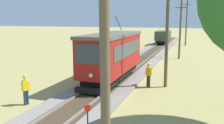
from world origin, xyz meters
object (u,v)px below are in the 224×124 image
at_px(utility_pole_mid, 180,29).
at_px(track_worker, 26,88).
at_px(utility_pole_near_tram, 167,32).
at_px(gravel_pile, 133,42).
at_px(utility_pole_foreground, 105,79).
at_px(freight_car, 163,37).
at_px(utility_pole_far, 186,22).
at_px(trackside_signal_marker, 88,116).
at_px(second_worker, 149,74).
at_px(red_tram, 112,55).

xyz_separation_m(utility_pole_mid, track_worker, (-7.13, -20.12, -2.65)).
distance_m(utility_pole_near_tram, gravel_pile, 29.91).
bearing_deg(utility_pole_foreground, freight_car, 95.59).
bearing_deg(utility_pole_far, trackside_signal_marker, -93.60).
bearing_deg(utility_pole_mid, trackside_signal_marker, -96.21).
bearing_deg(freight_car, gravel_pile, -167.01).
height_order(gravel_pile, second_worker, second_worker).
height_order(trackside_signal_marker, gravel_pile, trackside_signal_marker).
xyz_separation_m(utility_pole_near_tram, track_worker, (-7.13, -6.34, -2.99)).
height_order(utility_pole_mid, track_worker, utility_pole_mid).
height_order(red_tram, gravel_pile, red_tram).
height_order(utility_pole_mid, second_worker, utility_pole_mid).
relative_size(utility_pole_far, trackside_signal_marker, 7.11).
distance_m(utility_pole_foreground, utility_pole_far, 42.11).
bearing_deg(utility_pole_mid, gravel_pile, 123.37).
relative_size(utility_pole_foreground, gravel_pile, 2.28).
relative_size(track_worker, second_worker, 1.00).
height_order(utility_pole_far, second_worker, utility_pole_far).
bearing_deg(gravel_pile, red_tram, -79.14).
xyz_separation_m(red_tram, utility_pole_far, (4.08, 29.72, 2.10)).
distance_m(utility_pole_foreground, utility_pole_mid, 26.11).
bearing_deg(trackside_signal_marker, second_worker, 81.23).
relative_size(utility_pole_mid, utility_pole_far, 0.84).
bearing_deg(red_tram, utility_pole_mid, 73.45).
xyz_separation_m(utility_pole_mid, trackside_signal_marker, (-2.39, -21.99, -2.96)).
bearing_deg(freight_car, utility_pole_foreground, -84.41).
height_order(utility_pole_foreground, utility_pole_far, utility_pole_far).
relative_size(trackside_signal_marker, second_worker, 0.66).
height_order(utility_pole_near_tram, track_worker, utility_pole_near_tram).
xyz_separation_m(utility_pole_far, second_worker, (-1.17, -30.06, -3.31)).
height_order(utility_pole_foreground, track_worker, utility_pole_foreground).
relative_size(utility_pole_near_tram, utility_pole_mid, 1.10).
relative_size(utility_pole_foreground, second_worker, 3.83).
relative_size(red_tram, freight_car, 1.64).
bearing_deg(utility_pole_far, second_worker, -92.23).
bearing_deg(utility_pole_near_tram, utility_pole_far, 90.00).
distance_m(utility_pole_mid, gravel_pile, 17.50).
distance_m(gravel_pile, track_worker, 34.58).
relative_size(freight_car, second_worker, 2.91).
relative_size(utility_pole_mid, second_worker, 3.96).
bearing_deg(red_tram, second_worker, -6.80).
bearing_deg(utility_pole_foreground, utility_pole_far, 90.00).
distance_m(utility_pole_foreground, utility_pole_near_tram, 12.33).
relative_size(red_tram, utility_pole_foreground, 1.25).
bearing_deg(second_worker, utility_pole_foreground, 34.61).
distance_m(utility_pole_mid, track_worker, 21.51).
bearing_deg(gravel_pile, second_worker, -73.73).
relative_size(trackside_signal_marker, gravel_pile, 0.39).
bearing_deg(freight_car, utility_pole_mid, -75.35).
xyz_separation_m(freight_car, trackside_signal_marker, (1.69, -37.60, -0.89)).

